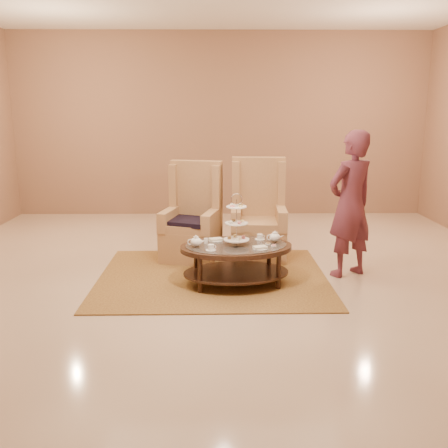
{
  "coord_description": "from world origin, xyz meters",
  "views": [
    {
      "loc": [
        -0.07,
        -5.85,
        2.04
      ],
      "look_at": [
        0.02,
        0.2,
        0.65
      ],
      "focal_mm": 40.0,
      "sensor_mm": 36.0,
      "label": 1
    }
  ],
  "objects_px": {
    "tea_table": "(236,252)",
    "person": "(350,204)",
    "armchair_left": "(193,226)",
    "armchair_right": "(258,224)"
  },
  "relations": [
    {
      "from": "person",
      "to": "tea_table",
      "type": "bearing_deg",
      "value": -15.03
    },
    {
      "from": "person",
      "to": "armchair_left",
      "type": "bearing_deg",
      "value": -50.56
    },
    {
      "from": "armchair_left",
      "to": "armchair_right",
      "type": "height_order",
      "value": "armchair_right"
    },
    {
      "from": "tea_table",
      "to": "armchair_left",
      "type": "distance_m",
      "value": 1.27
    },
    {
      "from": "tea_table",
      "to": "person",
      "type": "distance_m",
      "value": 1.54
    },
    {
      "from": "armchair_right",
      "to": "person",
      "type": "distance_m",
      "value": 1.43
    },
    {
      "from": "tea_table",
      "to": "armchair_right",
      "type": "height_order",
      "value": "armchair_right"
    },
    {
      "from": "tea_table",
      "to": "armchair_right",
      "type": "relative_size",
      "value": 1.03
    },
    {
      "from": "armchair_left",
      "to": "tea_table",
      "type": "bearing_deg",
      "value": -49.94
    },
    {
      "from": "armchair_left",
      "to": "armchair_right",
      "type": "relative_size",
      "value": 0.97
    }
  ]
}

